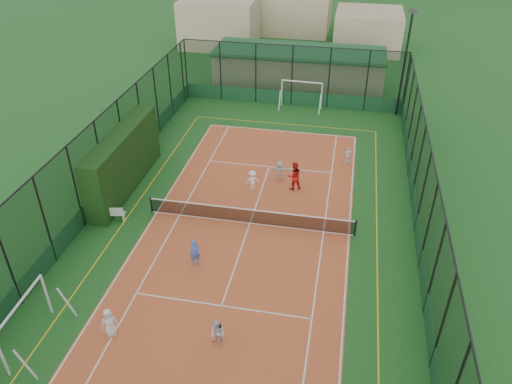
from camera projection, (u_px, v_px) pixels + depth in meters
The scene contains 18 objects.
ground at pixel (250, 223), 27.94m from camera, with size 300.00×300.00×0.00m, color #1D5620.
court_slab at pixel (250, 223), 27.94m from camera, with size 11.17×23.97×0.01m, color #BC5029.
tennis_net at pixel (250, 216), 27.65m from camera, with size 11.67×0.12×1.06m, color black, non-canonical shape.
perimeter_fence at pixel (250, 186), 26.58m from camera, with size 18.12×34.12×5.00m, color black, non-canonical shape.
floodlight_ne at pixel (404, 65), 37.95m from camera, with size 0.60×0.26×8.25m, color black, non-canonical shape.
clubhouse at pixel (299, 67), 45.17m from camera, with size 15.20×7.20×3.15m, color tan, non-canonical shape.
hedge_left at pixel (123, 161), 30.19m from camera, with size 1.26×8.40×3.68m, color black.
white_bench at pixel (109, 213), 27.93m from camera, with size 1.75×0.48×0.98m, color white, non-canonical shape.
futsal_goal_near at pixel (26, 323), 20.38m from camera, with size 1.00×3.44×2.22m, color white, non-canonical shape.
futsal_goal_far at pixel (301, 95), 40.91m from camera, with size 3.42×0.99×2.20m, color white, non-canonical shape.
child_near_left at pixel (109, 323), 20.92m from camera, with size 0.69×0.45×1.41m, color white.
child_near_mid at pixel (195, 252), 24.69m from camera, with size 0.54×0.35×1.47m, color #486CCC.
child_near_right at pixel (218, 333), 20.45m from camera, with size 0.67×0.52×1.38m, color silver.
child_far_left at pixel (253, 180), 30.53m from camera, with size 0.86×0.49×1.32m, color white.
child_far_right at pixel (348, 156), 33.18m from camera, with size 0.74×0.31×1.27m, color white.
child_far_back at pixel (279, 171), 31.48m from camera, with size 1.24×0.40×1.34m, color silver.
coach at pixel (294, 176), 30.44m from camera, with size 0.90×0.70×1.85m, color red.
tennis_balls at pixel (265, 214), 28.64m from camera, with size 5.57×1.28×0.07m.
Camera 1 is at (4.65, -21.96, 16.73)m, focal length 35.00 mm.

